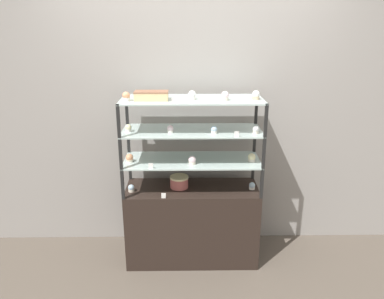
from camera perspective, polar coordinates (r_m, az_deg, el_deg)
ground_plane at (r=3.57m, az=0.00°, el=-15.90°), size 20.00×20.00×0.00m
back_wall at (r=3.38m, az=-0.09°, el=6.30°), size 8.00×0.05×2.60m
display_base at (r=3.38m, az=0.00°, el=-11.13°), size 1.13×0.43×0.68m
display_riser_lower at (r=3.14m, az=0.00°, el=-1.86°), size 1.13×0.43×0.26m
display_riser_middle at (r=3.05m, az=0.00°, el=2.67°), size 1.13×0.43×0.26m
display_riser_upper at (r=2.99m, az=0.00°, el=7.41°), size 1.13×0.43×0.26m
layer_cake_centerpiece at (r=3.22m, az=-1.96°, el=-4.94°), size 0.16×0.16×0.10m
sheet_cake_frosted at (r=2.95m, az=-6.20°, el=8.17°), size 0.26×0.13×0.07m
cupcake_0 at (r=3.19m, az=-9.25°, el=-5.85°), size 0.05×0.05×0.06m
cupcake_1 at (r=3.23m, az=9.13°, el=-5.50°), size 0.05×0.05×0.06m
price_tag_0 at (r=3.05m, az=-4.35°, el=-7.03°), size 0.04×0.00×0.04m
cupcake_2 at (r=3.11m, az=-9.50°, el=-1.31°), size 0.06×0.06×0.07m
cupcake_3 at (r=3.02m, az=0.06°, el=-1.67°), size 0.06×0.06×0.07m
cupcake_4 at (r=3.12m, az=9.09°, el=-1.25°), size 0.06×0.06×0.07m
price_tag_1 at (r=2.95m, az=-6.30°, el=-2.51°), size 0.04×0.00×0.04m
cupcake_5 at (r=3.04m, az=-9.67°, el=3.22°), size 0.05×0.05×0.06m
cupcake_6 at (r=2.97m, az=-3.32°, el=3.11°), size 0.05×0.05×0.06m
cupcake_7 at (r=2.95m, az=3.37°, el=3.00°), size 0.05×0.05×0.06m
cupcake_8 at (r=2.98m, az=9.68°, el=2.93°), size 0.05×0.05×0.06m
price_tag_2 at (r=2.88m, az=6.82°, el=2.35°), size 0.04×0.00×0.04m
cupcake_9 at (r=2.94m, az=-10.01°, el=7.95°), size 0.06×0.06×0.07m
cupcake_10 at (r=2.95m, az=-0.06°, el=8.25°), size 0.06×0.06×0.07m
cupcake_11 at (r=2.93m, az=5.06°, el=8.12°), size 0.06×0.06×0.07m
cupcake_12 at (r=2.99m, az=9.72°, el=8.15°), size 0.06×0.06×0.07m
price_tag_3 at (r=2.79m, az=-2.76°, el=7.40°), size 0.04×0.00×0.04m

